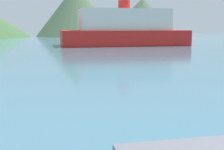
% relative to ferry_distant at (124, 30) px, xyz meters
% --- Properties ---
extents(ferry_distant, '(24.40, 10.74, 8.45)m').
position_rel_ferry_distant_xyz_m(ferry_distant, '(0.00, 0.00, 0.00)').
color(ferry_distant, red).
rests_on(ferry_distant, ground_plane).
extents(hill_east, '(28.26, 28.26, 17.94)m').
position_rel_ferry_distant_xyz_m(hill_east, '(0.26, 52.08, 5.95)').
color(hill_east, '#4C6647').
rests_on(hill_east, ground_plane).
extents(hill_far_east, '(26.93, 26.93, 13.37)m').
position_rel_ferry_distant_xyz_m(hill_far_east, '(23.19, 48.10, 3.67)').
color(hill_far_east, '#4C6647').
rests_on(hill_far_east, ground_plane).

